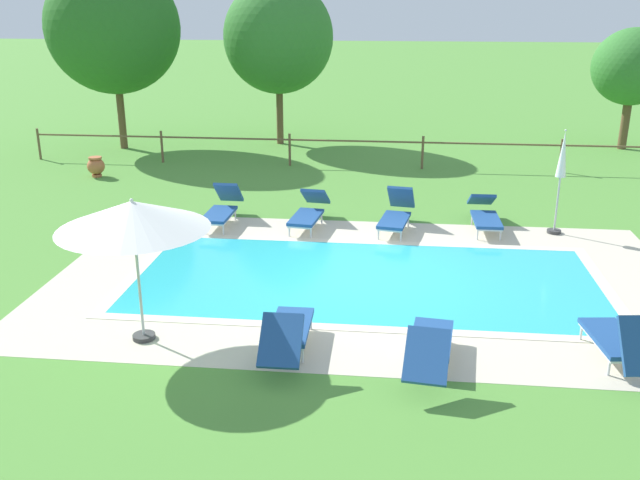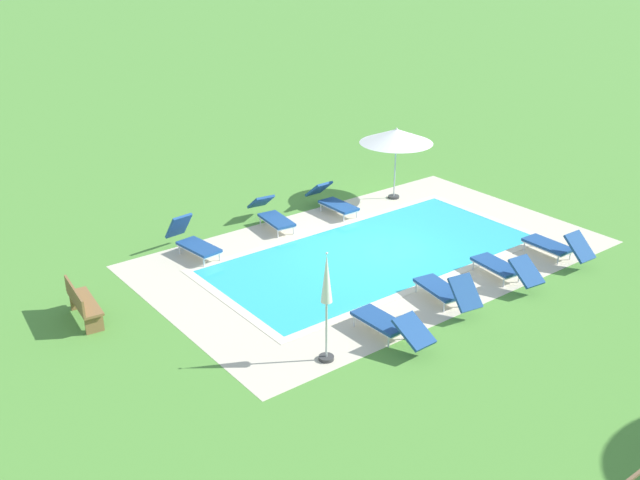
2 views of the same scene
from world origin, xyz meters
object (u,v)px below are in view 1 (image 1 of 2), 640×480
Objects in this scene: sun_lounger_north_far at (222,208)px; patio_umbrella_open_foreground at (133,216)px; sun_lounger_south_mid at (621,341)px; tree_centre at (113,28)px; sun_lounger_north_end at (430,344)px; tree_west_mid at (278,37)px; sun_lounger_south_far at (485,214)px; sun_lounger_north_mid at (288,331)px; tree_far_west at (633,67)px; sun_lounger_south_near_corner at (309,212)px; terracotta_urn_near_fence at (96,166)px; patio_umbrella_closed_row_west at (562,166)px; sun_lounger_north_near_steps at (396,214)px.

sun_lounger_north_far is 6.30m from patio_umbrella_open_foreground.
sun_lounger_south_mid is 0.29× the size of tree_centre.
tree_west_mid is (-4.90, 16.34, 3.48)m from sun_lounger_north_end.
sun_lounger_north_end is at bearing -73.31° from tree_west_mid.
sun_lounger_south_far is at bearing -56.04° from tree_west_mid.
tree_centre is (-11.98, 8.13, 3.85)m from sun_lounger_south_far.
patio_umbrella_open_foreground is at bearing 179.52° from sun_lounger_south_mid.
tree_far_west reaches higher than sun_lounger_north_mid.
tree_west_mid is (-2.31, 9.87, 3.48)m from sun_lounger_south_near_corner.
tree_centre is at bearing 100.29° from terracotta_urn_near_fence.
terracotta_urn_near_fence is (-11.21, 3.88, -0.02)m from sun_lounger_south_far.
sun_lounger_north_mid is 1.01× the size of sun_lounger_north_far.
sun_lounger_north_mid is 1.06× the size of sun_lounger_south_mid.
sun_lounger_south_near_corner is at bearing 131.34° from sun_lounger_south_mid.
tree_centre is (-18.01, -1.84, 1.31)m from tree_far_west.
tree_far_west is at bearing 1.77° from tree_west_mid.
sun_lounger_north_mid is 16.75m from tree_west_mid.
sun_lounger_south_mid is at bearing -93.17° from patio_umbrella_closed_row_west.
sun_lounger_north_end is (0.52, -6.45, -0.02)m from sun_lounger_north_near_steps.
tree_far_west is at bearing 66.33° from patio_umbrella_closed_row_west.
terracotta_urn_near_fence is 8.22m from tree_west_mid.
sun_lounger_south_mid is (5.39, -6.13, 0.03)m from sun_lounger_south_near_corner.
tree_centre reaches higher than sun_lounger_north_mid.
tree_far_west reaches higher than sun_lounger_south_mid.
tree_far_west is 0.72× the size of tree_west_mid.
tree_west_mid is at bearing 129.50° from patio_umbrella_closed_row_west.
sun_lounger_north_mid is 0.96× the size of sun_lounger_south_far.
patio_umbrella_open_foreground is 20.33m from tree_far_west.
sun_lounger_north_mid is at bearing -60.56° from tree_centre.
patio_umbrella_open_foreground is at bearing 174.72° from sun_lounger_north_mid.
sun_lounger_south_near_corner is 0.88× the size of patio_umbrella_open_foreground.
sun_lounger_north_near_steps is 1.06× the size of sun_lounger_south_mid.
sun_lounger_south_far is (6.27, 0.28, -0.02)m from sun_lounger_north_far.
tree_centre is (-13.22, 14.54, 3.80)m from sun_lounger_south_mid.
sun_lounger_south_near_corner is at bearing 94.19° from sun_lounger_north_mid.
sun_lounger_south_near_corner is at bearing -134.80° from tree_far_west.
sun_lounger_north_mid is at bearing -178.17° from sun_lounger_south_mid.
sun_lounger_north_mid reaches higher than terracotta_urn_near_fence.
tree_far_west is (9.72, 16.54, 2.52)m from sun_lounger_north_mid.
patio_umbrella_open_foreground is (-2.37, 0.22, 1.69)m from sun_lounger_north_mid.
sun_lounger_north_near_steps is 2.07m from sun_lounger_south_near_corner.
tree_west_mid is at bearing 91.09° from sun_lounger_north_far.
tree_centre reaches higher than sun_lounger_north_end.
terracotta_urn_near_fence is (-9.66, 10.63, -0.03)m from sun_lounger_north_end.
tree_centre is at bearing 112.24° from patio_umbrella_open_foreground.
sun_lounger_north_far is 0.30× the size of tree_centre.
sun_lounger_north_end is 0.88× the size of patio_umbrella_open_foreground.
sun_lounger_north_near_steps reaches higher than sun_lounger_north_far.
terracotta_urn_near_fence is at bearing 116.73° from patio_umbrella_open_foreground.
sun_lounger_north_end is 14.36m from terracotta_urn_near_fence.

